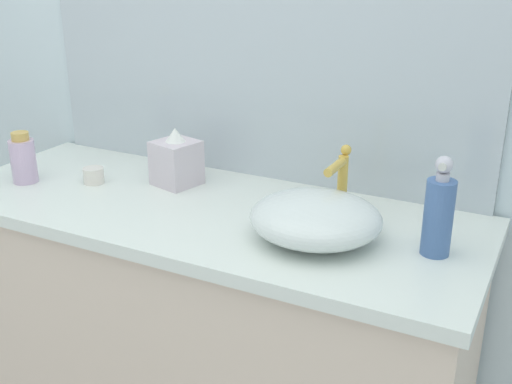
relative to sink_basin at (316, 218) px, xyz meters
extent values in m
cube|color=silver|center=(-0.32, 0.39, 0.38)|extent=(6.00, 0.06, 2.60)
cube|color=beige|center=(-0.35, 0.05, -0.51)|extent=(1.48, 0.55, 0.84)
cube|color=silver|center=(-0.35, 0.05, -0.07)|extent=(1.52, 0.59, 0.03)
ellipsoid|color=silver|center=(0.00, 0.00, 0.00)|extent=(0.32, 0.30, 0.11)
cylinder|color=gold|center=(0.00, 0.18, 0.02)|extent=(0.03, 0.03, 0.16)
cylinder|color=gold|center=(0.00, 0.13, 0.09)|extent=(0.02, 0.11, 0.02)
sphere|color=gold|center=(0.00, 0.20, 0.12)|extent=(0.03, 0.03, 0.03)
cylinder|color=#4667A1|center=(0.28, 0.05, 0.03)|extent=(0.07, 0.07, 0.18)
cylinder|color=silver|center=(0.28, 0.05, 0.13)|extent=(0.03, 0.03, 0.02)
sphere|color=silver|center=(0.28, 0.05, 0.16)|extent=(0.04, 0.04, 0.04)
cylinder|color=silver|center=(0.28, 0.04, 0.16)|extent=(0.02, 0.02, 0.02)
cylinder|color=#C7A9CC|center=(-0.93, -0.03, 0.01)|extent=(0.07, 0.07, 0.13)
cylinder|color=tan|center=(-0.93, -0.03, 0.09)|extent=(0.05, 0.05, 0.02)
cube|color=silver|center=(-0.51, 0.17, 0.01)|extent=(0.14, 0.14, 0.13)
cone|color=white|center=(-0.51, 0.17, 0.10)|extent=(0.06, 0.06, 0.04)
cylinder|color=silver|center=(-0.74, 0.06, -0.03)|extent=(0.06, 0.06, 0.05)
camera|label=1|loc=(0.50, -1.29, 0.60)|focal=44.03mm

